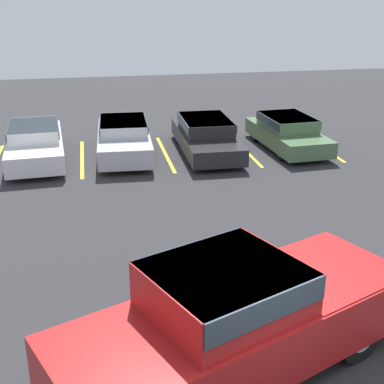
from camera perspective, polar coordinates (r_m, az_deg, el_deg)
The scene contains 9 objects.
stall_stripe_b at distance 18.90m, azimuth -11.65°, elevation 3.54°, with size 0.12×4.33×0.01m, color yellow.
stall_stripe_c at distance 19.06m, azimuth -2.86°, elevation 4.11°, with size 0.12×4.33×0.01m, color yellow.
stall_stripe_d at distance 19.66m, azimuth 5.58°, elevation 4.57°, with size 0.12×4.33×0.01m, color yellow.
stall_stripe_e at distance 20.66m, azimuth 13.39°, elevation 4.91°, with size 0.12×4.33×0.01m, color yellow.
pickup_truck at distance 8.23m, azimuth 5.09°, elevation -13.29°, with size 6.12×4.14×1.89m.
parked_sedan_a at distance 18.89m, azimuth -16.42°, elevation 5.17°, with size 2.11×4.79×1.23m.
parked_sedan_b at distance 18.89m, azimuth -7.30°, elevation 5.89°, with size 1.96×4.73×1.24m.
parked_sedan_c at distance 19.06m, azimuth 1.50°, elevation 6.16°, with size 1.88×4.82×1.22m.
parked_sedan_d at distance 19.83m, azimuth 10.15°, elevation 6.39°, with size 1.99×4.34×1.20m.
Camera 1 is at (-2.20, -5.82, 5.59)m, focal length 50.00 mm.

